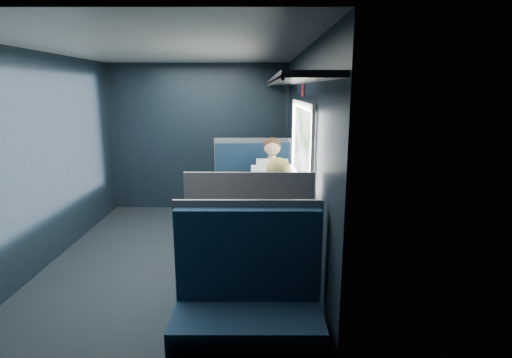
{
  "coord_description": "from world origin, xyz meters",
  "views": [
    {
      "loc": [
        0.92,
        -4.22,
        1.9
      ],
      "look_at": [
        0.9,
        0.0,
        0.95
      ],
      "focal_mm": 28.0,
      "sensor_mm": 36.0,
      "label": 1
    }
  ],
  "objects_px": {
    "seat_bay_far": "(250,258)",
    "table": "(268,204)",
    "seat_row_front": "(253,188)",
    "seat_row_back": "(248,315)",
    "cup": "(292,184)",
    "seat_bay_near": "(252,203)",
    "laptop": "(283,193)",
    "man": "(272,185)",
    "bottle_small": "(284,183)",
    "woman": "(277,219)"
  },
  "relations": [
    {
      "from": "seat_row_front",
      "to": "woman",
      "type": "relative_size",
      "value": 0.88
    },
    {
      "from": "table",
      "to": "bottle_small",
      "type": "xyz_separation_m",
      "value": [
        0.19,
        0.31,
        0.18
      ]
    },
    {
      "from": "table",
      "to": "bottle_small",
      "type": "height_order",
      "value": "bottle_small"
    },
    {
      "from": "laptop",
      "to": "seat_row_front",
      "type": "bearing_deg",
      "value": 100.89
    },
    {
      "from": "seat_bay_near",
      "to": "seat_row_front",
      "type": "xyz_separation_m",
      "value": [
        0.01,
        0.93,
        -0.01
      ]
    },
    {
      "from": "man",
      "to": "woman",
      "type": "relative_size",
      "value": 1.0
    },
    {
      "from": "table",
      "to": "man",
      "type": "distance_m",
      "value": 0.7
    },
    {
      "from": "laptop",
      "to": "bottle_small",
      "type": "distance_m",
      "value": 0.33
    },
    {
      "from": "woman",
      "to": "seat_bay_near",
      "type": "bearing_deg",
      "value": 99.44
    },
    {
      "from": "seat_row_back",
      "to": "seat_bay_near",
      "type": "bearing_deg",
      "value": 90.26
    },
    {
      "from": "table",
      "to": "woman",
      "type": "height_order",
      "value": "woman"
    },
    {
      "from": "seat_bay_far",
      "to": "bottle_small",
      "type": "relative_size",
      "value": 5.65
    },
    {
      "from": "seat_bay_far",
      "to": "woman",
      "type": "bearing_deg",
      "value": 33.82
    },
    {
      "from": "cup",
      "to": "laptop",
      "type": "bearing_deg",
      "value": -105.89
    },
    {
      "from": "table",
      "to": "bottle_small",
      "type": "relative_size",
      "value": 4.48
    },
    {
      "from": "man",
      "to": "bottle_small",
      "type": "relative_size",
      "value": 5.92
    },
    {
      "from": "seat_bay_near",
      "to": "man",
      "type": "height_order",
      "value": "man"
    },
    {
      "from": "seat_row_front",
      "to": "woman",
      "type": "bearing_deg",
      "value": -84.3
    },
    {
      "from": "seat_row_front",
      "to": "seat_row_back",
      "type": "bearing_deg",
      "value": -90.0
    },
    {
      "from": "table",
      "to": "woman",
      "type": "relative_size",
      "value": 0.76
    },
    {
      "from": "seat_bay_far",
      "to": "man",
      "type": "relative_size",
      "value": 0.95
    },
    {
      "from": "seat_bay_far",
      "to": "laptop",
      "type": "bearing_deg",
      "value": 67.79
    },
    {
      "from": "table",
      "to": "seat_bay_far",
      "type": "distance_m",
      "value": 0.93
    },
    {
      "from": "seat_row_back",
      "to": "cup",
      "type": "distance_m",
      "value": 2.32
    },
    {
      "from": "seat_row_back",
      "to": "laptop",
      "type": "xyz_separation_m",
      "value": [
        0.35,
        1.78,
        0.39
      ]
    },
    {
      "from": "man",
      "to": "cup",
      "type": "height_order",
      "value": "man"
    },
    {
      "from": "seat_row_back",
      "to": "cup",
      "type": "relative_size",
      "value": 11.83
    },
    {
      "from": "table",
      "to": "laptop",
      "type": "xyz_separation_m",
      "value": [
        0.17,
        -0.02,
        0.13
      ]
    },
    {
      "from": "seat_bay_far",
      "to": "laptop",
      "type": "relative_size",
      "value": 4.06
    },
    {
      "from": "seat_row_front",
      "to": "seat_row_back",
      "type": "height_order",
      "value": "same"
    },
    {
      "from": "bottle_small",
      "to": "man",
      "type": "bearing_deg",
      "value": 107.48
    },
    {
      "from": "seat_row_back",
      "to": "bottle_small",
      "type": "distance_m",
      "value": 2.18
    },
    {
      "from": "table",
      "to": "seat_bay_near",
      "type": "relative_size",
      "value": 0.79
    },
    {
      "from": "cup",
      "to": "seat_bay_far",
      "type": "bearing_deg",
      "value": -110.05
    },
    {
      "from": "seat_bay_near",
      "to": "laptop",
      "type": "distance_m",
      "value": 1.03
    },
    {
      "from": "seat_bay_far",
      "to": "laptop",
      "type": "xyz_separation_m",
      "value": [
        0.35,
        0.86,
        0.38
      ]
    },
    {
      "from": "man",
      "to": "seat_bay_near",
      "type": "bearing_deg",
      "value": 147.07
    },
    {
      "from": "seat_row_front",
      "to": "seat_row_back",
      "type": "xyz_separation_m",
      "value": [
        0.0,
        -3.59,
        0.0
      ]
    },
    {
      "from": "seat_row_back",
      "to": "woman",
      "type": "bearing_deg",
      "value": 77.07
    },
    {
      "from": "laptop",
      "to": "woman",
      "type": "bearing_deg",
      "value": -98.21
    },
    {
      "from": "seat_bay_far",
      "to": "table",
      "type": "bearing_deg",
      "value": 78.22
    },
    {
      "from": "seat_bay_far",
      "to": "bottle_small",
      "type": "height_order",
      "value": "seat_bay_far"
    },
    {
      "from": "seat_row_front",
      "to": "cup",
      "type": "relative_size",
      "value": 11.83
    },
    {
      "from": "laptop",
      "to": "seat_bay_near",
      "type": "bearing_deg",
      "value": 112.14
    },
    {
      "from": "seat_bay_near",
      "to": "seat_row_back",
      "type": "height_order",
      "value": "seat_bay_near"
    },
    {
      "from": "seat_row_front",
      "to": "seat_row_back",
      "type": "distance_m",
      "value": 3.59
    },
    {
      "from": "man",
      "to": "laptop",
      "type": "distance_m",
      "value": 0.73
    },
    {
      "from": "man",
      "to": "woman",
      "type": "bearing_deg",
      "value": -90.0
    },
    {
      "from": "seat_row_front",
      "to": "seat_row_back",
      "type": "relative_size",
      "value": 1.0
    },
    {
      "from": "seat_bay_far",
      "to": "man",
      "type": "height_order",
      "value": "man"
    }
  ]
}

